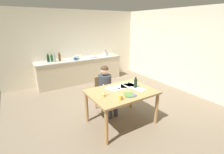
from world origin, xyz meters
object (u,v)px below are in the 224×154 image
(bottle_oil, at_px, (48,58))
(mixing_bowl, at_px, (76,58))
(wine_glass_by_kettle, at_px, (77,55))
(teacup_on_counter, at_px, (75,59))
(wine_glass_near_sink, at_px, (80,55))
(person_seated, at_px, (106,87))
(dining_table, at_px, (121,95))
(bottle_wine_red, at_px, (55,58))
(book_magazine, at_px, (131,95))
(sink_unit, at_px, (92,57))
(bottle_sauce, at_px, (60,57))
(candlestick, at_px, (104,93))
(stovetop_kettle, at_px, (106,53))
(book_cookery, at_px, (129,95))
(chair_at_table, at_px, (103,92))
(coffee_mug, at_px, (120,98))
(bottle_vinegar, at_px, (52,58))
(wine_bottle_on_table, at_px, (136,83))

(bottle_oil, relative_size, mixing_bowl, 1.22)
(wine_glass_by_kettle, distance_m, teacup_on_counter, 0.37)
(wine_glass_near_sink, distance_m, wine_glass_by_kettle, 0.11)
(person_seated, bearing_deg, dining_table, -86.60)
(bottle_wine_red, bearing_deg, bottle_oil, 155.33)
(book_magazine, xyz_separation_m, sink_unit, (0.68, 3.25, 0.14))
(dining_table, bearing_deg, bottle_sauce, 98.94)
(candlestick, bearing_deg, bottle_wine_red, 93.87)
(wine_glass_near_sink, relative_size, wine_glass_by_kettle, 1.00)
(bottle_oil, bearing_deg, dining_table, -74.64)
(book_magazine, height_order, stovetop_kettle, stovetop_kettle)
(candlestick, bearing_deg, book_cookery, -25.24)
(sink_unit, relative_size, stovetop_kettle, 1.64)
(stovetop_kettle, bearing_deg, mixing_bowl, -178.40)
(person_seated, relative_size, sink_unit, 3.32)
(person_seated, height_order, bottle_wine_red, person_seated)
(book_cookery, relative_size, sink_unit, 0.61)
(wine_glass_by_kettle, bearing_deg, bottle_sauce, -170.94)
(chair_at_table, distance_m, mixing_bowl, 2.25)
(dining_table, distance_m, bottle_wine_red, 3.07)
(book_magazine, height_order, mixing_bowl, mixing_bowl)
(chair_at_table, relative_size, wine_glass_by_kettle, 5.66)
(bottle_wine_red, xyz_separation_m, bottle_sauce, (0.18, 0.04, 0.01))
(stovetop_kettle, bearing_deg, sink_unit, 179.62)
(coffee_mug, bearing_deg, wine_glass_near_sink, 80.59)
(chair_at_table, height_order, bottle_oil, bottle_oil)
(person_seated, height_order, bottle_vinegar, person_seated)
(dining_table, xyz_separation_m, chair_at_table, (-0.03, 0.74, -0.18))
(chair_at_table, height_order, coffee_mug, chair_at_table)
(teacup_on_counter, bearing_deg, person_seated, -90.87)
(bottle_vinegar, height_order, bottle_sauce, bottle_sauce)
(book_magazine, height_order, teacup_on_counter, teacup_on_counter)
(bottle_wine_red, xyz_separation_m, mixing_bowl, (0.75, -0.03, -0.07))
(sink_unit, xyz_separation_m, teacup_on_counter, (-0.72, -0.15, 0.03))
(person_seated, height_order, bottle_oil, person_seated)
(teacup_on_counter, bearing_deg, wine_glass_by_kettle, 55.87)
(bottle_vinegar, bearing_deg, sink_unit, -2.63)
(candlestick, xyz_separation_m, bottle_oil, (-0.39, 3.09, 0.18))
(book_cookery, xyz_separation_m, wine_bottle_on_table, (0.38, 0.25, 0.09))
(sink_unit, height_order, wine_glass_by_kettle, sink_unit)
(coffee_mug, xyz_separation_m, bottle_vinegar, (-0.47, 3.37, 0.19))
(book_cookery, distance_m, stovetop_kettle, 3.49)
(candlestick, relative_size, bottle_vinegar, 1.03)
(dining_table, xyz_separation_m, book_magazine, (0.03, -0.27, 0.11))
(bottle_vinegar, xyz_separation_m, teacup_on_counter, (0.73, -0.22, -0.06))
(book_magazine, bearing_deg, coffee_mug, -164.53)
(dining_table, height_order, book_magazine, book_magazine)
(chair_at_table, xyz_separation_m, person_seated, (-0.00, -0.15, 0.19))
(sink_unit, relative_size, mixing_bowl, 1.59)
(coffee_mug, bearing_deg, teacup_on_counter, 85.27)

